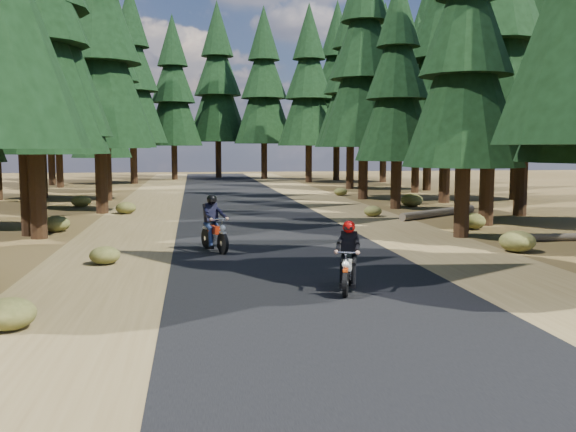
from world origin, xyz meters
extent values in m
plane|color=#4A391A|center=(0.00, 0.00, 0.00)|extent=(120.00, 120.00, 0.00)
cube|color=black|center=(0.00, 5.00, 0.01)|extent=(6.00, 100.00, 0.01)
cube|color=brown|center=(-4.60, 5.00, 0.00)|extent=(3.20, 100.00, 0.01)
cube|color=brown|center=(4.60, 5.00, 0.00)|extent=(3.20, 100.00, 0.01)
cylinder|color=black|center=(-7.26, 6.17, 2.67)|extent=(0.51, 0.51, 5.34)
cone|color=black|center=(-7.26, 6.17, 6.01)|extent=(4.54, 4.54, 6.68)
cylinder|color=black|center=(6.06, 4.48, 2.26)|extent=(0.48, 0.48, 4.52)
cone|color=black|center=(6.06, 4.48, 5.08)|extent=(3.84, 3.84, 5.65)
cone|color=black|center=(6.06, 4.48, 7.12)|extent=(2.94, 2.94, 4.07)
cylinder|color=black|center=(-7.70, 6.96, 3.21)|extent=(0.56, 0.56, 6.43)
cone|color=black|center=(-7.70, 6.96, 7.23)|extent=(5.46, 5.46, 8.03)
cylinder|color=black|center=(8.28, 7.39, 2.92)|extent=(0.53, 0.53, 5.84)
cone|color=black|center=(8.28, 7.39, 6.57)|extent=(4.96, 4.96, 7.30)
cylinder|color=black|center=(11.21, 10.34, 3.22)|extent=(0.56, 0.56, 6.43)
cone|color=black|center=(11.21, 10.34, 7.24)|extent=(5.47, 5.47, 8.04)
cylinder|color=black|center=(-6.35, 13.89, 2.86)|extent=(0.53, 0.53, 5.72)
cone|color=black|center=(-6.35, 13.89, 6.43)|extent=(4.86, 4.86, 7.15)
cone|color=black|center=(-6.35, 13.89, 9.01)|extent=(3.72, 3.72, 5.15)
cylinder|color=black|center=(6.98, 14.07, 2.25)|extent=(0.48, 0.48, 4.51)
cone|color=black|center=(6.98, 14.07, 5.07)|extent=(3.83, 3.83, 5.64)
cone|color=black|center=(6.98, 14.07, 7.10)|extent=(2.93, 2.93, 4.06)
cone|color=black|center=(6.98, 14.07, 9.13)|extent=(2.03, 2.03, 3.38)
cylinder|color=black|center=(-9.76, 16.85, 3.18)|extent=(0.55, 0.55, 6.37)
cone|color=black|center=(-9.76, 16.85, 7.16)|extent=(5.41, 5.41, 7.96)
cylinder|color=black|center=(10.48, 16.81, 3.24)|extent=(0.56, 0.56, 6.47)
cone|color=black|center=(10.48, 16.81, 7.28)|extent=(5.50, 5.50, 8.09)
cone|color=black|center=(10.48, 16.81, 10.19)|extent=(4.21, 4.21, 5.82)
cylinder|color=black|center=(-7.00, 20.76, 2.82)|extent=(0.53, 0.53, 5.64)
cone|color=black|center=(-7.00, 20.76, 6.34)|extent=(4.79, 4.79, 7.05)
cone|color=black|center=(-7.00, 20.76, 8.88)|extent=(3.67, 3.67, 5.08)
cylinder|color=black|center=(6.93, 19.74, 2.91)|extent=(0.53, 0.53, 5.83)
cone|color=black|center=(6.93, 19.74, 6.56)|extent=(4.95, 4.95, 7.29)
cone|color=black|center=(6.93, 19.74, 9.18)|extent=(3.79, 3.79, 5.25)
cylinder|color=black|center=(-10.86, 23.22, 2.72)|extent=(0.52, 0.52, 5.45)
cone|color=black|center=(-10.86, 23.22, 6.13)|extent=(4.63, 4.63, 6.81)
cone|color=black|center=(-10.86, 23.22, 8.58)|extent=(3.54, 3.54, 4.90)
cylinder|color=black|center=(11.52, 24.15, 2.31)|extent=(0.48, 0.48, 4.61)
cone|color=black|center=(11.52, 24.15, 5.19)|extent=(3.92, 3.92, 5.77)
cone|color=black|center=(11.52, 24.15, 7.27)|extent=(3.00, 3.00, 4.15)
cone|color=black|center=(11.52, 24.15, 9.34)|extent=(2.08, 2.08, 3.46)
cylinder|color=black|center=(-8.12, 27.46, 2.21)|extent=(0.48, 0.48, 4.42)
cone|color=black|center=(-8.12, 27.46, 4.97)|extent=(3.76, 3.76, 5.52)
cone|color=black|center=(-8.12, 27.46, 6.96)|extent=(2.87, 2.87, 3.98)
cone|color=black|center=(-8.12, 27.46, 8.95)|extent=(1.99, 1.99, 3.31)
cylinder|color=black|center=(8.34, 28.41, 2.88)|extent=(0.53, 0.53, 5.76)
cone|color=black|center=(8.34, 28.41, 6.48)|extent=(4.90, 4.90, 7.21)
cone|color=black|center=(8.34, 28.41, 9.08)|extent=(3.75, 3.75, 5.19)
cone|color=black|center=(8.34, 28.41, 11.67)|extent=(2.59, 2.59, 4.32)
cylinder|color=black|center=(-11.79, 32.77, 2.37)|extent=(0.49, 0.49, 4.75)
cone|color=black|center=(-11.79, 32.77, 5.34)|extent=(4.04, 4.04, 5.93)
cone|color=black|center=(-11.79, 32.77, 7.48)|extent=(3.09, 3.09, 4.27)
cone|color=black|center=(-11.79, 32.77, 9.61)|extent=(2.14, 2.14, 3.56)
cylinder|color=black|center=(13.03, 32.09, 2.83)|extent=(0.53, 0.53, 5.66)
cone|color=black|center=(13.03, 32.09, 6.37)|extent=(4.81, 4.81, 7.07)
cone|color=black|center=(13.03, 32.09, 8.91)|extent=(3.68, 3.68, 5.09)
cone|color=black|center=(13.03, 32.09, 11.46)|extent=(2.55, 2.55, 4.24)
cylinder|color=black|center=(13.00, 26.00, 3.00)|extent=(0.54, 0.54, 6.00)
cone|color=black|center=(13.00, 26.00, 6.75)|extent=(5.10, 5.10, 7.50)
cone|color=black|center=(13.00, 26.00, 9.45)|extent=(3.90, 3.90, 5.40)
cone|color=black|center=(13.00, 26.00, 12.15)|extent=(2.70, 2.70, 4.50)
cylinder|color=black|center=(15.00, 18.00, 2.80)|extent=(0.52, 0.52, 5.60)
cone|color=black|center=(15.00, 18.00, 6.30)|extent=(4.76, 4.76, 7.00)
cone|color=black|center=(15.00, 18.00, 8.82)|extent=(3.64, 3.64, 5.04)
cylinder|color=black|center=(-7.00, 37.00, 3.20)|extent=(0.56, 0.56, 6.40)
cone|color=black|center=(-7.00, 37.00, 7.20)|extent=(5.44, 5.44, 8.00)
cone|color=black|center=(-7.00, 37.00, 10.08)|extent=(4.16, 4.16, 5.76)
cone|color=black|center=(-7.00, 37.00, 12.96)|extent=(2.88, 2.88, 4.80)
cylinder|color=black|center=(7.00, 37.00, 3.00)|extent=(0.54, 0.54, 6.00)
cone|color=black|center=(7.00, 37.00, 6.75)|extent=(5.10, 5.10, 7.50)
cone|color=black|center=(7.00, 37.00, 9.45)|extent=(3.90, 3.90, 5.40)
cone|color=black|center=(7.00, 37.00, 12.15)|extent=(2.70, 2.70, 4.50)
cylinder|color=black|center=(-10.00, 40.00, 3.40)|extent=(0.57, 0.57, 6.80)
cone|color=black|center=(-10.00, 40.00, 7.65)|extent=(5.78, 5.78, 8.50)
cone|color=black|center=(-10.00, 40.00, 10.71)|extent=(4.42, 4.42, 6.12)
cone|color=black|center=(-10.00, 40.00, 13.77)|extent=(3.06, 3.06, 5.10)
cylinder|color=black|center=(10.00, 40.00, 3.20)|extent=(0.56, 0.56, 6.40)
cone|color=black|center=(10.00, 40.00, 7.20)|extent=(5.44, 5.44, 8.00)
cone|color=black|center=(10.00, 40.00, 10.08)|extent=(4.16, 4.16, 5.76)
cone|color=black|center=(10.00, 40.00, 12.96)|extent=(2.88, 2.88, 4.80)
cylinder|color=black|center=(-4.00, 43.00, 3.00)|extent=(0.54, 0.54, 6.00)
cone|color=black|center=(-4.00, 43.00, 6.75)|extent=(5.10, 5.10, 7.50)
cone|color=black|center=(-4.00, 43.00, 9.45)|extent=(3.90, 3.90, 5.40)
cone|color=black|center=(-4.00, 43.00, 12.15)|extent=(2.70, 2.70, 4.50)
cylinder|color=black|center=(4.00, 43.00, 3.20)|extent=(0.56, 0.56, 6.40)
cone|color=black|center=(4.00, 43.00, 7.20)|extent=(5.44, 5.44, 8.00)
cone|color=black|center=(4.00, 43.00, 10.08)|extent=(4.16, 4.16, 5.76)
cone|color=black|center=(4.00, 43.00, 12.96)|extent=(2.88, 2.88, 4.80)
cylinder|color=black|center=(0.00, 46.00, 3.40)|extent=(0.57, 0.57, 6.80)
cone|color=black|center=(0.00, 46.00, 7.65)|extent=(5.78, 5.78, 8.50)
cone|color=black|center=(0.00, 46.00, 10.71)|extent=(4.42, 4.42, 6.12)
cone|color=black|center=(0.00, 46.00, 13.77)|extent=(3.06, 3.06, 5.10)
cylinder|color=black|center=(-13.00, 36.00, 2.80)|extent=(0.52, 0.52, 5.60)
cone|color=black|center=(-13.00, 36.00, 6.30)|extent=(4.76, 4.76, 7.00)
cone|color=black|center=(-13.00, 36.00, 8.82)|extent=(3.64, 3.64, 5.04)
cone|color=black|center=(-13.00, 36.00, 11.34)|extent=(2.52, 2.52, 4.20)
cylinder|color=black|center=(13.00, 36.00, 3.00)|extent=(0.54, 0.54, 6.00)
cone|color=black|center=(13.00, 36.00, 6.75)|extent=(5.10, 5.10, 7.50)
cone|color=black|center=(13.00, 36.00, 9.45)|extent=(3.90, 3.90, 5.40)
cone|color=black|center=(13.00, 36.00, 12.15)|extent=(2.70, 2.70, 4.50)
cylinder|color=#4C4233|center=(7.74, 10.56, 0.16)|extent=(4.42, 3.33, 0.32)
ellipsoid|color=#474C1E|center=(-5.32, 13.50, 0.26)|extent=(0.86, 0.86, 0.52)
ellipsoid|color=#474C1E|center=(-7.06, 7.77, 0.27)|extent=(0.91, 0.91, 0.55)
ellipsoid|color=#474C1E|center=(-5.34, -4.39, 0.25)|extent=(0.85, 0.85, 0.51)
ellipsoid|color=#474C1E|center=(-7.77, 17.09, 0.28)|extent=(0.94, 0.94, 0.56)
ellipsoid|color=#474C1E|center=(6.39, 1.50, 0.29)|extent=(0.98, 0.98, 0.59)
ellipsoid|color=#474C1E|center=(-4.61, 1.26, 0.22)|extent=(0.75, 0.75, 0.45)
ellipsoid|color=#474C1E|center=(4.97, 10.89, 0.22)|extent=(0.75, 0.75, 0.45)
ellipsoid|color=#474C1E|center=(8.09, 14.95, 0.32)|extent=(1.06, 1.06, 0.64)
ellipsoid|color=#474C1E|center=(6.28, 22.36, 0.23)|extent=(0.78, 0.78, 0.47)
ellipsoid|color=#474C1E|center=(7.27, 6.36, 0.28)|extent=(0.95, 0.95, 0.57)
cube|color=black|center=(0.60, -2.57, 0.96)|extent=(0.36, 0.28, 0.46)
sphere|color=red|center=(0.60, -2.57, 1.29)|extent=(0.32, 0.32, 0.25)
cube|color=black|center=(-1.86, 2.80, 1.07)|extent=(0.41, 0.33, 0.51)
sphere|color=black|center=(-1.86, 2.80, 1.44)|extent=(0.37, 0.37, 0.28)
camera|label=1|loc=(-2.43, -14.83, 2.88)|focal=40.00mm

